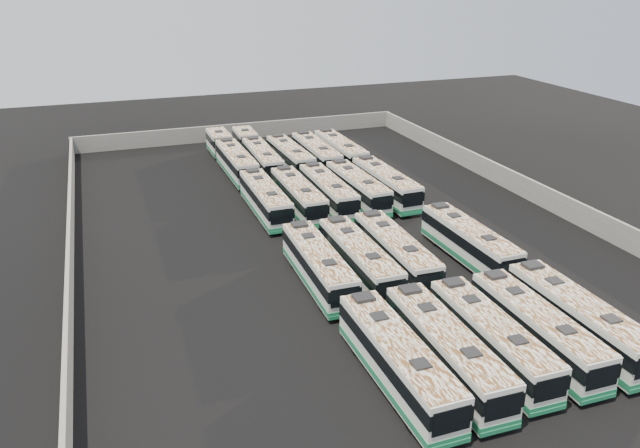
# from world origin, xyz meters

# --- Properties ---
(ground) EXTENTS (140.00, 140.00, 0.00)m
(ground) POSITION_xyz_m (0.00, 0.00, 0.00)
(ground) COLOR black
(ground) RESTS_ON ground
(perimeter_wall) EXTENTS (45.20, 73.20, 2.20)m
(perimeter_wall) POSITION_xyz_m (0.00, 0.00, 1.10)
(perimeter_wall) COLOR slate
(perimeter_wall) RESTS_ON ground
(bus_front_far_left) EXTENTS (2.52, 11.77, 3.32)m
(bus_front_far_left) POSITION_xyz_m (-4.50, -21.23, 1.70)
(bus_front_far_left) COLOR silver
(bus_front_far_left) RESTS_ON ground
(bus_front_left) EXTENTS (2.72, 11.76, 3.30)m
(bus_front_left) POSITION_xyz_m (-1.33, -21.22, 1.69)
(bus_front_left) COLOR silver
(bus_front_left) RESTS_ON ground
(bus_front_center) EXTENTS (2.60, 11.33, 3.18)m
(bus_front_center) POSITION_xyz_m (1.93, -21.00, 1.62)
(bus_front_center) COLOR silver
(bus_front_center) RESTS_ON ground
(bus_front_right) EXTENTS (2.60, 11.42, 3.20)m
(bus_front_right) POSITION_xyz_m (5.18, -21.08, 1.64)
(bus_front_right) COLOR silver
(bus_front_right) RESTS_ON ground
(bus_front_far_right) EXTENTS (2.59, 11.77, 3.31)m
(bus_front_far_right) POSITION_xyz_m (8.38, -21.05, 1.69)
(bus_front_far_right) COLOR silver
(bus_front_far_right) RESTS_ON ground
(bus_midfront_far_left) EXTENTS (2.67, 11.50, 3.22)m
(bus_midfront_far_left) POSITION_xyz_m (-4.61, -8.15, 1.65)
(bus_midfront_far_left) COLOR silver
(bus_midfront_far_left) RESTS_ON ground
(bus_midfront_left) EXTENTS (2.49, 11.53, 3.25)m
(bus_midfront_left) POSITION_xyz_m (-1.31, -8.26, 1.66)
(bus_midfront_left) COLOR silver
(bus_midfront_left) RESTS_ON ground
(bus_midfront_center) EXTENTS (2.73, 11.62, 3.26)m
(bus_midfront_center) POSITION_xyz_m (1.86, -8.08, 1.67)
(bus_midfront_center) COLOR silver
(bus_midfront_center) RESTS_ON ground
(bus_midfront_far_right) EXTENTS (2.54, 11.49, 3.23)m
(bus_midfront_far_right) POSITION_xyz_m (8.44, -8.29, 1.65)
(bus_midfront_far_right) COLOR silver
(bus_midfront_far_right) RESTS_ON ground
(bus_midback_far_left) EXTENTS (2.45, 11.39, 3.21)m
(bus_midback_far_left) POSITION_xyz_m (-4.54, 7.22, 1.64)
(bus_midback_far_left) COLOR silver
(bus_midback_far_left) RESTS_ON ground
(bus_midback_left) EXTENTS (2.43, 11.33, 3.19)m
(bus_midback_left) POSITION_xyz_m (-1.24, 7.08, 1.63)
(bus_midback_left) COLOR silver
(bus_midback_left) RESTS_ON ground
(bus_midback_center) EXTENTS (2.51, 11.36, 3.19)m
(bus_midback_center) POSITION_xyz_m (1.93, 7.20, 1.63)
(bus_midback_center) COLOR silver
(bus_midback_center) RESTS_ON ground
(bus_midback_right) EXTENTS (2.64, 11.40, 3.20)m
(bus_midback_right) POSITION_xyz_m (5.16, 7.25, 1.64)
(bus_midback_right) COLOR silver
(bus_midback_right) RESTS_ON ground
(bus_midback_far_right) EXTENTS (2.69, 11.69, 3.28)m
(bus_midback_far_right) POSITION_xyz_m (8.31, 7.21, 1.68)
(bus_midback_far_right) COLOR silver
(bus_midback_far_right) RESTS_ON ground
(bus_back_far_left) EXTENTS (2.59, 17.92, 3.25)m
(bus_back_far_left) POSITION_xyz_m (-4.50, 23.03, 1.66)
(bus_back_far_left) COLOR silver
(bus_back_far_left) RESTS_ON ground
(bus_back_left) EXTENTS (2.76, 17.50, 3.16)m
(bus_back_left) POSITION_xyz_m (-1.29, 23.15, 1.62)
(bus_back_left) COLOR silver
(bus_back_left) RESTS_ON ground
(bus_back_center) EXTENTS (2.66, 11.44, 3.21)m
(bus_back_center) POSITION_xyz_m (1.98, 20.01, 1.64)
(bus_back_center) COLOR silver
(bus_back_center) RESTS_ON ground
(bus_back_right) EXTENTS (2.56, 11.73, 3.30)m
(bus_back_right) POSITION_xyz_m (5.20, 19.92, 1.69)
(bus_back_right) COLOR silver
(bus_back_right) RESTS_ON ground
(bus_back_far_right) EXTENTS (2.57, 11.80, 3.32)m
(bus_back_far_right) POSITION_xyz_m (8.33, 19.96, 1.70)
(bus_back_far_right) COLOR silver
(bus_back_far_right) RESTS_ON ground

